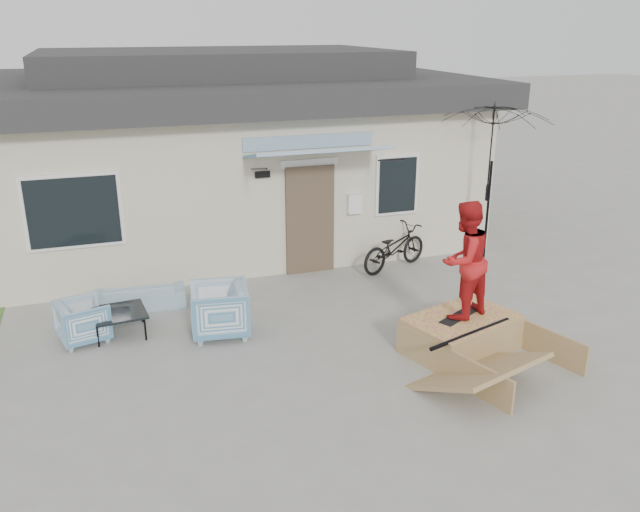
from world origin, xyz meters
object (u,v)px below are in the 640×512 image
object	(u,v)px
bicycle	(394,243)
skater	(464,258)
armchair_right	(219,308)
skateboard	(460,315)
patio_umbrella	(490,179)
loveseat	(140,291)
skate_ramp	(461,334)
armchair_left	(83,319)
coffee_table	(121,323)

from	to	relation	value
bicycle	skater	world-z (taller)	skater
armchair_right	skateboard	size ratio (longest dim) A/B	1.07
armchair_right	patio_umbrella	xyz separation A→B (m)	(5.64, 1.45, 1.30)
patio_umbrella	bicycle	bearing A→B (deg)	169.95
loveseat	skater	size ratio (longest dim) A/B	0.88
loveseat	skate_ramp	world-z (taller)	loveseat
loveseat	armchair_right	size ratio (longest dim) A/B	1.70
armchair_left	skateboard	distance (m)	5.68
loveseat	armchair_right	xyz separation A→B (m)	(1.10, -1.45, 0.15)
loveseat	coffee_table	distance (m)	1.03
armchair_left	coffee_table	bearing A→B (deg)	-99.84
patio_umbrella	skater	bearing A→B (deg)	-127.40
armchair_left	bicycle	xyz separation A→B (m)	(5.81, 1.33, 0.17)
armchair_right	skater	size ratio (longest dim) A/B	0.51
coffee_table	bicycle	xyz separation A→B (m)	(5.27, 1.28, 0.34)
coffee_table	skateboard	size ratio (longest dim) A/B	0.93
bicycle	skateboard	bearing A→B (deg)	149.05
loveseat	skate_ramp	xyz separation A→B (m)	(4.39, -3.14, -0.03)
bicycle	skater	size ratio (longest dim) A/B	0.96
loveseat	skater	distance (m)	5.48
skate_ramp	skater	distance (m)	1.18
bicycle	skateboard	distance (m)	3.45
armchair_left	coffee_table	world-z (taller)	armchair_left
skate_ramp	bicycle	bearing A→B (deg)	64.09
bicycle	skateboard	world-z (taller)	bicycle
skateboard	skater	distance (m)	0.89
armchair_left	armchair_right	size ratio (longest dim) A/B	0.81
patio_umbrella	skateboard	distance (m)	4.07
armchair_left	armchair_right	xyz separation A→B (m)	(2.01, -0.44, 0.09)
armchair_left	coffee_table	distance (m)	0.57
bicycle	patio_umbrella	size ratio (longest dim) A/B	0.68
skateboard	skater	xyz separation A→B (m)	(0.00, 0.00, 0.89)
coffee_table	skateboard	world-z (taller)	skateboard
skate_ramp	armchair_right	bearing A→B (deg)	135.24
coffee_table	skate_ramp	size ratio (longest dim) A/B	0.37
armchair_left	bicycle	bearing A→B (deg)	-92.19
loveseat	skateboard	xyz separation A→B (m)	(4.38, -3.09, 0.25)
skateboard	skater	size ratio (longest dim) A/B	0.48
loveseat	coffee_table	world-z (taller)	loveseat
armchair_right	bicycle	distance (m)	4.19
loveseat	skateboard	bearing A→B (deg)	148.09
skate_ramp	skater	bearing A→B (deg)	90.00
armchair_right	patio_umbrella	size ratio (longest dim) A/B	0.36
patio_umbrella	armchair_right	bearing A→B (deg)	-165.59
armchair_right	coffee_table	xyz separation A→B (m)	(-1.47, 0.49, -0.25)
skate_ramp	loveseat	bearing A→B (deg)	126.92
coffee_table	skater	world-z (taller)	skater
coffee_table	patio_umbrella	distance (m)	7.34
bicycle	skateboard	size ratio (longest dim) A/B	2.01
loveseat	bicycle	size ratio (longest dim) A/B	0.91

